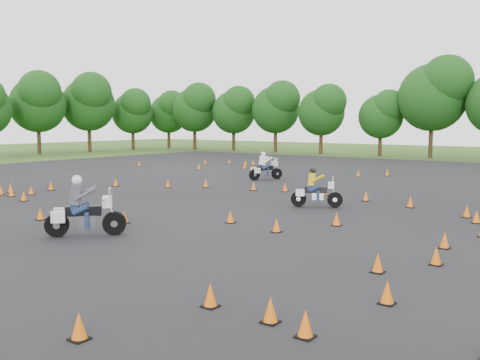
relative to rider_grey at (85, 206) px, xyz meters
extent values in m
plane|color=#2D5119|center=(0.73, 3.19, -0.97)|extent=(140.00, 140.00, 0.00)
plane|color=black|center=(0.73, 9.19, -0.97)|extent=(62.00, 62.00, 0.00)
cone|color=orange|center=(-12.68, 20.05, -0.74)|extent=(0.26, 0.26, 0.45)
cone|color=orange|center=(2.37, 4.41, -0.74)|extent=(0.26, 0.26, 0.45)
cone|color=orange|center=(-10.87, 6.08, -0.74)|extent=(0.26, 0.26, 0.45)
cone|color=orange|center=(5.64, 6.19, -0.74)|extent=(0.26, 0.26, 0.45)
cone|color=orange|center=(-2.22, 12.37, -0.74)|extent=(0.26, 0.26, 0.45)
cone|color=orange|center=(-10.22, 22.53, -0.74)|extent=(0.26, 0.26, 0.45)
cone|color=orange|center=(9.95, 3.02, -0.74)|extent=(0.26, 0.26, 0.45)
cone|color=orange|center=(9.42, 9.58, -0.74)|extent=(0.26, 0.26, 0.45)
cone|color=orange|center=(-11.62, 4.24, -0.74)|extent=(0.26, 0.26, 0.45)
cone|color=orange|center=(-11.23, 3.49, -0.74)|extent=(0.26, 0.26, 0.45)
cone|color=orange|center=(1.71, 12.83, -0.74)|extent=(0.26, 0.26, 0.45)
cone|color=orange|center=(6.34, 11.66, -0.74)|extent=(0.26, 0.26, 0.45)
cone|color=orange|center=(-6.72, 10.59, -0.74)|extent=(0.26, 0.26, 0.45)
cone|color=orange|center=(-0.60, 2.10, -0.74)|extent=(0.26, 0.26, 0.45)
cone|color=orange|center=(9.57, -2.91, -0.74)|extent=(0.26, 0.26, 0.45)
cone|color=orange|center=(9.61, 4.98, -0.74)|extent=(0.26, 0.26, 0.45)
cone|color=orange|center=(-0.74, 22.26, -0.74)|extent=(0.26, 0.26, 0.45)
cone|color=orange|center=(-12.15, 25.34, -0.74)|extent=(0.26, 0.26, 0.45)
cone|color=orange|center=(10.05, -0.51, -0.74)|extent=(0.26, 0.26, 0.45)
cone|color=orange|center=(4.08, 12.32, -0.74)|extent=(0.26, 0.26, 0.45)
cone|color=orange|center=(-8.43, 3.01, -0.74)|extent=(0.26, 0.26, 0.45)
cone|color=orange|center=(9.04, 1.50, -0.74)|extent=(0.26, 0.26, 0.45)
cone|color=orange|center=(-11.77, 25.89, -0.74)|extent=(0.26, 0.26, 0.45)
cone|color=orange|center=(-0.63, 12.94, -0.74)|extent=(0.26, 0.26, 0.45)
cone|color=orange|center=(-9.46, 9.25, -0.74)|extent=(0.26, 0.26, 0.45)
cone|color=orange|center=(8.74, -2.71, -0.74)|extent=(0.26, 0.26, 0.45)
cone|color=orange|center=(-18.55, 19.44, -0.74)|extent=(0.26, 0.26, 0.45)
cone|color=orange|center=(8.85, 10.59, -0.74)|extent=(0.26, 0.26, 0.45)
cone|color=orange|center=(6.63, -5.22, -0.74)|extent=(0.26, 0.26, 0.45)
cone|color=orange|center=(-10.25, 3.49, -0.74)|extent=(0.26, 0.26, 0.45)
cone|color=orange|center=(7.35, -2.71, -0.74)|extent=(0.26, 0.26, 0.45)
cone|color=orange|center=(-5.09, 11.88, -0.74)|extent=(0.26, 0.26, 0.45)
cone|color=orange|center=(-15.40, 24.01, -0.74)|extent=(0.26, 0.26, 0.45)
cone|color=orange|center=(-10.09, 4.43, -0.74)|extent=(0.26, 0.26, 0.45)
cone|color=orange|center=(0.56, 23.99, -0.74)|extent=(0.26, 0.26, 0.45)
cone|color=orange|center=(4.56, 4.03, -0.74)|extent=(0.26, 0.26, 0.45)
cone|color=orange|center=(-14.30, 25.92, -0.74)|extent=(0.26, 0.26, 0.45)
cone|color=orange|center=(-3.60, 0.72, -0.74)|extent=(0.26, 0.26, 0.45)
camera|label=1|loc=(13.80, -10.45, 2.61)|focal=40.00mm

